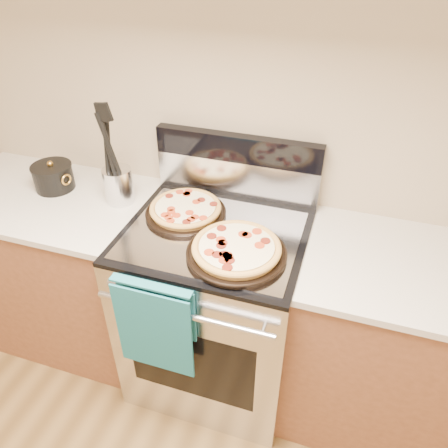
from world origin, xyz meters
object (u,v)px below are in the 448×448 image
(range_body, at_px, (217,309))
(utensil_crock, at_px, (119,185))
(pepperoni_pizza_front, at_px, (237,250))
(pepperoni_pizza_back, at_px, (186,210))
(saucepan, at_px, (54,178))

(range_body, relative_size, utensil_crock, 5.45)
(pepperoni_pizza_front, bearing_deg, pepperoni_pizza_back, 145.67)
(pepperoni_pizza_back, height_order, utensil_crock, utensil_crock)
(range_body, relative_size, saucepan, 4.86)
(utensil_crock, bearing_deg, saucepan, 179.30)
(pepperoni_pizza_back, xyz_separation_m, pepperoni_pizza_front, (0.29, -0.20, 0.00))
(pepperoni_pizza_back, bearing_deg, utensil_crock, 174.47)
(pepperoni_pizza_back, distance_m, pepperoni_pizza_front, 0.35)
(pepperoni_pizza_front, xyz_separation_m, utensil_crock, (-0.63, 0.23, 0.04))
(utensil_crock, height_order, saucepan, utensil_crock)
(pepperoni_pizza_front, bearing_deg, saucepan, 166.56)
(pepperoni_pizza_back, height_order, saucepan, saucepan)
(utensil_crock, bearing_deg, range_body, -11.57)
(saucepan, bearing_deg, utensil_crock, -0.70)
(range_body, height_order, pepperoni_pizza_front, pepperoni_pizza_front)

